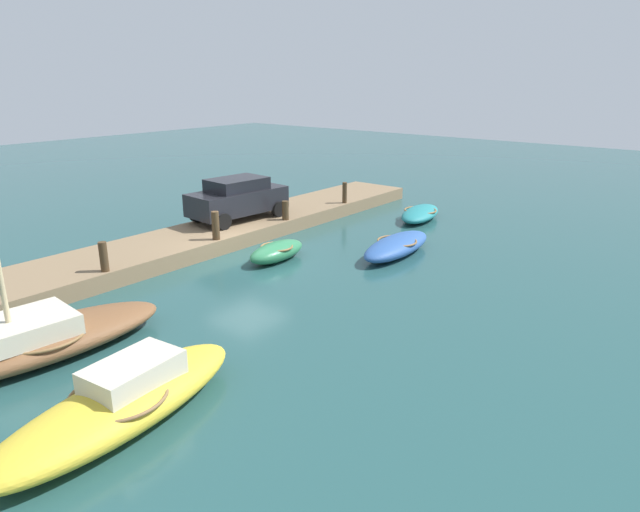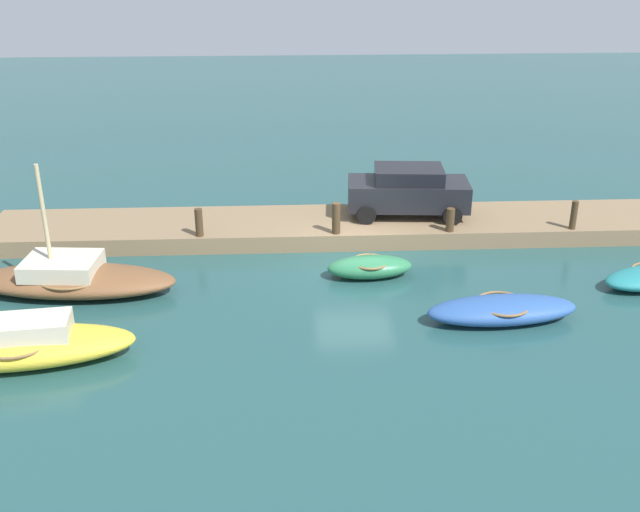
{
  "view_description": "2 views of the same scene",
  "coord_description": "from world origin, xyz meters",
  "px_view_note": "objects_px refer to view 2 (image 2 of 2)",
  "views": [
    {
      "loc": [
        13.24,
        14.12,
        6.21
      ],
      "look_at": [
        -0.37,
        3.15,
        0.53
      ],
      "focal_mm": 31.3,
      "sensor_mm": 36.0,
      "label": 1
    },
    {
      "loc": [
        2.21,
        21.51,
        9.61
      ],
      "look_at": [
        1.21,
        1.9,
        1.0
      ],
      "focal_mm": 41.98,
      "sensor_mm": 36.0,
      "label": 2
    }
  ],
  "objects_px": {
    "motorboat_yellow": "(21,345)",
    "parked_car": "(408,190)",
    "mooring_post_east": "(199,222)",
    "mooring_post_mid_east": "(336,218)",
    "rowboat_blue": "(502,310)",
    "mooring_post_west": "(574,215)",
    "mooring_post_mid_west": "(450,220)",
    "dinghy_green": "(370,267)",
    "sailboat_brown": "(73,278)"
  },
  "relations": [
    {
      "from": "motorboat_yellow",
      "to": "parked_car",
      "type": "height_order",
      "value": "parked_car"
    },
    {
      "from": "mooring_post_east",
      "to": "parked_car",
      "type": "bearing_deg",
      "value": -167.3
    },
    {
      "from": "mooring_post_mid_east",
      "to": "rowboat_blue",
      "type": "bearing_deg",
      "value": 128.5
    },
    {
      "from": "mooring_post_west",
      "to": "mooring_post_east",
      "type": "relative_size",
      "value": 1.05
    },
    {
      "from": "mooring_post_west",
      "to": "mooring_post_mid_east",
      "type": "xyz_separation_m",
      "value": [
        7.79,
        0.0,
        0.04
      ]
    },
    {
      "from": "mooring_post_west",
      "to": "mooring_post_mid_west",
      "type": "bearing_deg",
      "value": 0.0
    },
    {
      "from": "rowboat_blue",
      "to": "dinghy_green",
      "type": "distance_m",
      "value": 4.35
    },
    {
      "from": "motorboat_yellow",
      "to": "mooring_post_mid_east",
      "type": "relative_size",
      "value": 5.45
    },
    {
      "from": "rowboat_blue",
      "to": "mooring_post_east",
      "type": "bearing_deg",
      "value": -34.8
    },
    {
      "from": "sailboat_brown",
      "to": "mooring_post_east",
      "type": "bearing_deg",
      "value": -135.63
    },
    {
      "from": "motorboat_yellow",
      "to": "dinghy_green",
      "type": "distance_m",
      "value": 9.92
    },
    {
      "from": "mooring_post_east",
      "to": "parked_car",
      "type": "height_order",
      "value": "parked_car"
    },
    {
      "from": "rowboat_blue",
      "to": "dinghy_green",
      "type": "bearing_deg",
      "value": -46.14
    },
    {
      "from": "dinghy_green",
      "to": "parked_car",
      "type": "distance_m",
      "value": 4.26
    },
    {
      "from": "rowboat_blue",
      "to": "mooring_post_mid_east",
      "type": "xyz_separation_m",
      "value": [
        4.06,
        -5.11,
        0.74
      ]
    },
    {
      "from": "mooring_post_mid_west",
      "to": "mooring_post_east",
      "type": "relative_size",
      "value": 0.85
    },
    {
      "from": "rowboat_blue",
      "to": "parked_car",
      "type": "height_order",
      "value": "parked_car"
    },
    {
      "from": "mooring_post_west",
      "to": "parked_car",
      "type": "distance_m",
      "value": 5.47
    },
    {
      "from": "motorboat_yellow",
      "to": "mooring_post_west",
      "type": "bearing_deg",
      "value": -163.89
    },
    {
      "from": "mooring_post_east",
      "to": "mooring_post_mid_west",
      "type": "bearing_deg",
      "value": 180.0
    },
    {
      "from": "rowboat_blue",
      "to": "sailboat_brown",
      "type": "bearing_deg",
      "value": -14.79
    },
    {
      "from": "mooring_post_mid_west",
      "to": "parked_car",
      "type": "height_order",
      "value": "parked_car"
    },
    {
      "from": "mooring_post_mid_east",
      "to": "mooring_post_west",
      "type": "bearing_deg",
      "value": 180.0
    },
    {
      "from": "mooring_post_west",
      "to": "parked_car",
      "type": "xyz_separation_m",
      "value": [
        5.23,
        -1.57,
        0.41
      ]
    },
    {
      "from": "mooring_post_mid_west",
      "to": "rowboat_blue",
      "type": "bearing_deg",
      "value": 93.89
    },
    {
      "from": "mooring_post_east",
      "to": "rowboat_blue",
      "type": "bearing_deg",
      "value": 148.86
    },
    {
      "from": "mooring_post_east",
      "to": "mooring_post_mid_east",
      "type": "bearing_deg",
      "value": 180.0
    },
    {
      "from": "mooring_post_west",
      "to": "parked_car",
      "type": "bearing_deg",
      "value": -16.69
    },
    {
      "from": "rowboat_blue",
      "to": "parked_car",
      "type": "distance_m",
      "value": 6.93
    },
    {
      "from": "motorboat_yellow",
      "to": "mooring_post_mid_east",
      "type": "distance_m",
      "value": 10.4
    },
    {
      "from": "rowboat_blue",
      "to": "mooring_post_west",
      "type": "distance_m",
      "value": 6.36
    },
    {
      "from": "mooring_post_mid_east",
      "to": "mooring_post_east",
      "type": "distance_m",
      "value": 4.4
    },
    {
      "from": "sailboat_brown",
      "to": "dinghy_green",
      "type": "xyz_separation_m",
      "value": [
        -8.61,
        -0.61,
        -0.12
      ]
    },
    {
      "from": "motorboat_yellow",
      "to": "mooring_post_east",
      "type": "bearing_deg",
      "value": -125.43
    },
    {
      "from": "mooring_post_mid_east",
      "to": "parked_car",
      "type": "distance_m",
      "value": 3.03
    },
    {
      "from": "mooring_post_mid_east",
      "to": "parked_car",
      "type": "relative_size",
      "value": 0.25
    },
    {
      "from": "motorboat_yellow",
      "to": "mooring_post_east",
      "type": "xyz_separation_m",
      "value": [
        -3.64,
        -6.57,
        0.55
      ]
    },
    {
      "from": "dinghy_green",
      "to": "rowboat_blue",
      "type": "bearing_deg",
      "value": 134.05
    },
    {
      "from": "mooring_post_west",
      "to": "motorboat_yellow",
      "type": "bearing_deg",
      "value": 22.56
    },
    {
      "from": "mooring_post_west",
      "to": "rowboat_blue",
      "type": "bearing_deg",
      "value": 53.92
    },
    {
      "from": "mooring_post_mid_west",
      "to": "mooring_post_east",
      "type": "xyz_separation_m",
      "value": [
        8.11,
        0.0,
        0.07
      ]
    },
    {
      "from": "rowboat_blue",
      "to": "mooring_post_east",
      "type": "xyz_separation_m",
      "value": [
        8.46,
        -5.11,
        0.68
      ]
    },
    {
      "from": "mooring_post_west",
      "to": "mooring_post_east",
      "type": "bearing_deg",
      "value": 0.0
    },
    {
      "from": "mooring_post_mid_west",
      "to": "mooring_post_mid_east",
      "type": "height_order",
      "value": "mooring_post_mid_east"
    },
    {
      "from": "mooring_post_east",
      "to": "parked_car",
      "type": "relative_size",
      "value": 0.22
    },
    {
      "from": "rowboat_blue",
      "to": "motorboat_yellow",
      "type": "xyz_separation_m",
      "value": [
        12.1,
        1.46,
        0.13
      ]
    },
    {
      "from": "rowboat_blue",
      "to": "mooring_post_mid_west",
      "type": "xyz_separation_m",
      "value": [
        0.35,
        -5.11,
        0.61
      ]
    },
    {
      "from": "rowboat_blue",
      "to": "mooring_post_west",
      "type": "bearing_deg",
      "value": -129.74
    },
    {
      "from": "mooring_post_mid_west",
      "to": "dinghy_green",
      "type": "bearing_deg",
      "value": 37.24
    },
    {
      "from": "motorboat_yellow",
      "to": "mooring_post_east",
      "type": "relative_size",
      "value": 6.12
    }
  ]
}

